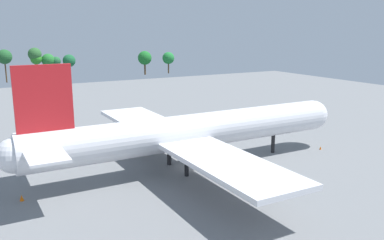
% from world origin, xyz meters
% --- Properties ---
extents(ground_plane, '(239.49, 239.49, 0.00)m').
position_xyz_m(ground_plane, '(0.00, 0.00, 0.00)').
color(ground_plane, slate).
extents(cargo_airplane, '(59.87, 53.61, 18.25)m').
position_xyz_m(cargo_airplane, '(-0.37, -0.00, 6.20)').
color(cargo_airplane, silver).
rests_on(cargo_airplane, ground_plane).
extents(safety_cone_nose, '(0.42, 0.42, 0.61)m').
position_xyz_m(safety_cone_nose, '(26.94, -2.93, 0.30)').
color(safety_cone_nose, orange).
rests_on(safety_cone_nose, ground_plane).
extents(safety_cone_tail, '(0.59, 0.59, 0.85)m').
position_xyz_m(safety_cone_tail, '(-26.94, -0.67, 0.42)').
color(safety_cone_tail, orange).
rests_on(safety_cone_tail, ground_plane).
extents(tree_line_backdrop, '(114.74, 6.97, 14.77)m').
position_xyz_m(tree_line_backdrop, '(14.90, 137.09, 9.40)').
color(tree_line_backdrop, '#51381E').
rests_on(tree_line_backdrop, ground_plane).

